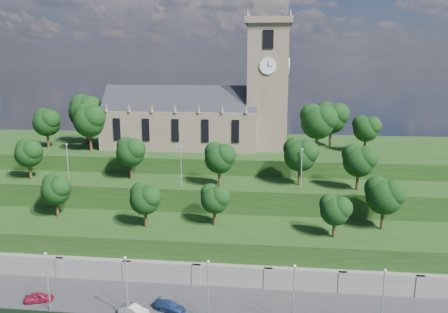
# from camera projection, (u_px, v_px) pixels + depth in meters

# --- Properties ---
(promenade) EXTENTS (160.00, 12.00, 2.00)m
(promenade) POSITION_uv_depth(u_px,v_px,m) (152.00, 309.00, 56.92)
(promenade) COLOR #2D2D30
(promenade) RESTS_ON ground
(retaining_wall) EXTENTS (160.00, 2.10, 5.00)m
(retaining_wall) POSITION_uv_depth(u_px,v_px,m) (163.00, 277.00, 62.42)
(retaining_wall) COLOR slate
(retaining_wall) RESTS_ON ground
(embankment_lower) EXTENTS (160.00, 12.00, 8.00)m
(embankment_lower) POSITION_uv_depth(u_px,v_px,m) (172.00, 250.00, 67.98)
(embankment_lower) COLOR #193712
(embankment_lower) RESTS_ON ground
(embankment_upper) EXTENTS (160.00, 10.00, 12.00)m
(embankment_upper) POSITION_uv_depth(u_px,v_px,m) (186.00, 214.00, 78.26)
(embankment_upper) COLOR #193712
(embankment_upper) RESTS_ON ground
(hilltop) EXTENTS (160.00, 32.00, 15.00)m
(hilltop) POSITION_uv_depth(u_px,v_px,m) (204.00, 177.00, 98.38)
(hilltop) COLOR #193712
(hilltop) RESTS_ON ground
(church) EXTENTS (38.60, 12.35, 27.60)m
(church) POSITION_uv_depth(u_px,v_px,m) (204.00, 112.00, 91.29)
(church) COLOR #6A5C4A
(church) RESTS_ON hilltop
(trees_lower) EXTENTS (67.71, 8.77, 8.02)m
(trees_lower) POSITION_uv_depth(u_px,v_px,m) (210.00, 196.00, 65.97)
(trees_lower) COLOR #322613
(trees_lower) RESTS_ON embankment_lower
(trees_upper) EXTENTS (62.92, 8.10, 8.15)m
(trees_upper) POSITION_uv_depth(u_px,v_px,m) (213.00, 154.00, 74.67)
(trees_upper) COLOR #322613
(trees_upper) RESTS_ON embankment_upper
(trees_hilltop) EXTENTS (71.37, 16.41, 10.84)m
(trees_hilltop) POSITION_uv_depth(u_px,v_px,m) (191.00, 117.00, 90.61)
(trees_hilltop) COLOR #322613
(trees_hilltop) RESTS_ON hilltop
(lamp_posts_promenade) EXTENTS (60.36, 0.36, 7.90)m
(lamp_posts_promenade) POSITION_uv_depth(u_px,v_px,m) (126.00, 282.00, 52.59)
(lamp_posts_promenade) COLOR #B2B2B7
(lamp_posts_promenade) RESTS_ON promenade
(lamp_posts_upper) EXTENTS (40.36, 0.36, 6.99)m
(lamp_posts_upper) POSITION_uv_depth(u_px,v_px,m) (181.00, 163.00, 73.26)
(lamp_posts_upper) COLOR #B2B2B7
(lamp_posts_upper) RESTS_ON embankment_upper
(car_left) EXTENTS (3.83, 2.43, 1.21)m
(car_left) POSITION_uv_depth(u_px,v_px,m) (39.00, 297.00, 56.71)
(car_left) COLOR maroon
(car_left) RESTS_ON promenade
(car_middle) EXTENTS (4.06, 2.32, 1.27)m
(car_middle) POSITION_uv_depth(u_px,v_px,m) (134.00, 311.00, 53.61)
(car_middle) COLOR #A3A3A7
(car_middle) RESTS_ON promenade
(car_right) EXTENTS (4.46, 3.01, 1.20)m
(car_right) POSITION_uv_depth(u_px,v_px,m) (170.00, 306.00, 54.59)
(car_right) COLOR navy
(car_right) RESTS_ON promenade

